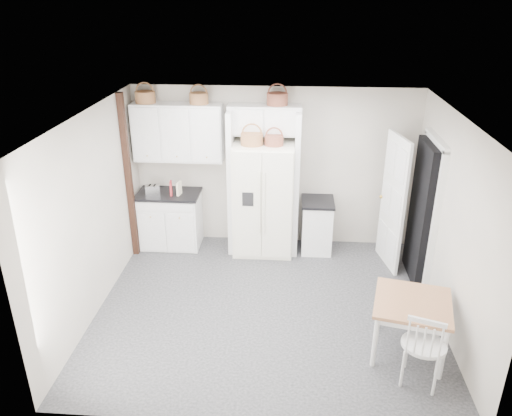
{
  "coord_description": "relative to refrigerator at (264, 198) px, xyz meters",
  "views": [
    {
      "loc": [
        0.27,
        -5.62,
        3.96
      ],
      "look_at": [
        -0.18,
        0.4,
        1.29
      ],
      "focal_mm": 35.0,
      "sensor_mm": 36.0,
      "label": 1
    }
  ],
  "objects": [
    {
      "name": "refrigerator",
      "position": [
        0.0,
        0.0,
        0.0
      ],
      "size": [
        0.93,
        0.75,
        1.81
      ],
      "primitive_type": "cube",
      "color": "white",
      "rests_on": "floor"
    },
    {
      "name": "base_cab_left",
      "position": [
        -1.54,
        0.05,
        -0.46
      ],
      "size": [
        0.97,
        0.61,
        0.89
      ],
      "primitive_type": "cube",
      "color": "white",
      "rests_on": "floor"
    },
    {
      "name": "windsor_chair",
      "position": [
        1.89,
        -2.9,
        -0.42
      ],
      "size": [
        0.59,
        0.57,
        0.97
      ],
      "primitive_type": "cube",
      "rotation": [
        0.0,
        0.0,
        -0.34
      ],
      "color": "white",
      "rests_on": "floor"
    },
    {
      "name": "basket_upper_c",
      "position": [
        -1.0,
        0.18,
        1.53
      ],
      "size": [
        0.29,
        0.29,
        0.17
      ],
      "primitive_type": "cylinder",
      "color": "#916542",
      "rests_on": "upper_cabinet"
    },
    {
      "name": "counter_left",
      "position": [
        -1.54,
        0.05,
        0.01
      ],
      "size": [
        1.01,
        0.65,
        0.04
      ],
      "primitive_type": "cube",
      "color": "black",
      "rests_on": "base_cab_left"
    },
    {
      "name": "counter_right",
      "position": [
        0.86,
        0.05,
        -0.05
      ],
      "size": [
        0.51,
        0.6,
        0.04
      ],
      "primitive_type": "cube",
      "color": "black",
      "rests_on": "base_cab_right"
    },
    {
      "name": "upper_cabinet",
      "position": [
        -1.35,
        0.18,
        1.0
      ],
      "size": [
        1.4,
        0.34,
        0.9
      ],
      "primitive_type": "cube",
      "color": "white",
      "rests_on": "wall_back"
    },
    {
      "name": "basket_fridge_b",
      "position": [
        0.15,
        -0.1,
        0.98
      ],
      "size": [
        0.28,
        0.28,
        0.15
      ],
      "primitive_type": "cylinder",
      "color": "#5B2E22",
      "rests_on": "refrigerator"
    },
    {
      "name": "trim_post",
      "position": [
        -2.05,
        -0.3,
        0.4
      ],
      "size": [
        0.09,
        0.09,
        2.6
      ],
      "primitive_type": "cube",
      "color": "black",
      "rests_on": "floor"
    },
    {
      "name": "wall_left",
      "position": [
        -2.1,
        -1.65,
        0.4
      ],
      "size": [
        0.0,
        4.0,
        4.0
      ],
      "primitive_type": "plane",
      "rotation": [
        1.57,
        0.0,
        1.57
      ],
      "color": "#ADA69B",
      "rests_on": "floor"
    },
    {
      "name": "cookbook_cream",
      "position": [
        -1.34,
        -0.03,
        0.14
      ],
      "size": [
        0.06,
        0.15,
        0.22
      ],
      "primitive_type": "cube",
      "rotation": [
        0.0,
        0.0,
        -0.22
      ],
      "color": "#F9EAC2",
      "rests_on": "counter_left"
    },
    {
      "name": "basket_bridge_b",
      "position": [
        0.18,
        0.18,
        1.54
      ],
      "size": [
        0.32,
        0.32,
        0.18
      ],
      "primitive_type": "cylinder",
      "color": "#5B2E22",
      "rests_on": "bridge_cabinet"
    },
    {
      "name": "door_slab",
      "position": [
        1.95,
        -0.32,
        0.12
      ],
      "size": [
        0.21,
        0.79,
        2.05
      ],
      "primitive_type": "cube",
      "rotation": [
        0.0,
        0.0,
        -1.36
      ],
      "color": "white",
      "rests_on": "floor"
    },
    {
      "name": "dining_table",
      "position": [
        1.85,
        -2.42,
        -0.55
      ],
      "size": [
        1.01,
        1.01,
        0.7
      ],
      "primitive_type": "cube",
      "rotation": [
        0.0,
        0.0,
        -0.22
      ],
      "color": "brown",
      "rests_on": "floor"
    },
    {
      "name": "wall_back",
      "position": [
        0.15,
        0.35,
        0.4
      ],
      "size": [
        4.5,
        0.0,
        4.5
      ],
      "primitive_type": "plane",
      "rotation": [
        1.57,
        0.0,
        0.0
      ],
      "color": "#ADA69B",
      "rests_on": "floor"
    },
    {
      "name": "fridge_panel_right",
      "position": [
        0.51,
        0.05,
        0.25
      ],
      "size": [
        0.08,
        0.6,
        2.3
      ],
      "primitive_type": "cube",
      "color": "white",
      "rests_on": "floor"
    },
    {
      "name": "wall_right",
      "position": [
        2.4,
        -1.65,
        0.4
      ],
      "size": [
        0.0,
        4.0,
        4.0
      ],
      "primitive_type": "plane",
      "rotation": [
        1.57,
        0.0,
        -1.57
      ],
      "color": "#ADA69B",
      "rests_on": "floor"
    },
    {
      "name": "toaster",
      "position": [
        -1.77,
        -0.04,
        0.11
      ],
      "size": [
        0.25,
        0.19,
        0.15
      ],
      "primitive_type": "cube",
      "rotation": [
        0.0,
        0.0,
        0.29
      ],
      "color": "silver",
      "rests_on": "counter_left"
    },
    {
      "name": "ceiling",
      "position": [
        0.15,
        -1.65,
        1.7
      ],
      "size": [
        4.5,
        4.5,
        0.0
      ],
      "primitive_type": "plane",
      "color": "white",
      "rests_on": "wall_back"
    },
    {
      "name": "doorway_void",
      "position": [
        2.31,
        -0.65,
        0.12
      ],
      "size": [
        0.18,
        0.85,
        2.05
      ],
      "primitive_type": "cube",
      "color": "black",
      "rests_on": "floor"
    },
    {
      "name": "fridge_panel_left",
      "position": [
        -0.51,
        0.05,
        0.25
      ],
      "size": [
        0.08,
        0.6,
        2.3
      ],
      "primitive_type": "cube",
      "color": "white",
      "rests_on": "floor"
    },
    {
      "name": "bridge_cabinet",
      "position": [
        -0.0,
        0.18,
        1.22
      ],
      "size": [
        1.12,
        0.34,
        0.45
      ],
      "primitive_type": "cube",
      "color": "white",
      "rests_on": "wall_back"
    },
    {
      "name": "basket_fridge_a",
      "position": [
        -0.18,
        -0.1,
        0.99
      ],
      "size": [
        0.33,
        0.33,
        0.18
      ],
      "primitive_type": "cylinder",
      "color": "#916542",
      "rests_on": "refrigerator"
    },
    {
      "name": "base_cab_right",
      "position": [
        0.86,
        0.05,
        -0.49
      ],
      "size": [
        0.47,
        0.57,
        0.83
      ],
      "primitive_type": "cube",
      "color": "white",
      "rests_on": "floor"
    },
    {
      "name": "cookbook_red",
      "position": [
        -1.47,
        -0.03,
        0.14
      ],
      "size": [
        0.06,
        0.15,
        0.22
      ],
      "primitive_type": "cube",
      "rotation": [
        0.0,
        0.0,
        0.19
      ],
      "color": "#AE282F",
      "rests_on": "counter_left"
    },
    {
      "name": "basket_upper_a",
      "position": [
        -1.82,
        0.18,
        1.53
      ],
      "size": [
        0.31,
        0.31,
        0.18
      ],
      "primitive_type": "cylinder",
      "color": "#916542",
      "rests_on": "upper_cabinet"
    },
    {
      "name": "floor",
      "position": [
        0.15,
        -1.65,
        -0.9
      ],
      "size": [
        4.5,
        4.5,
        0.0
      ],
      "primitive_type": "plane",
      "color": "black",
      "rests_on": "ground"
    }
  ]
}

